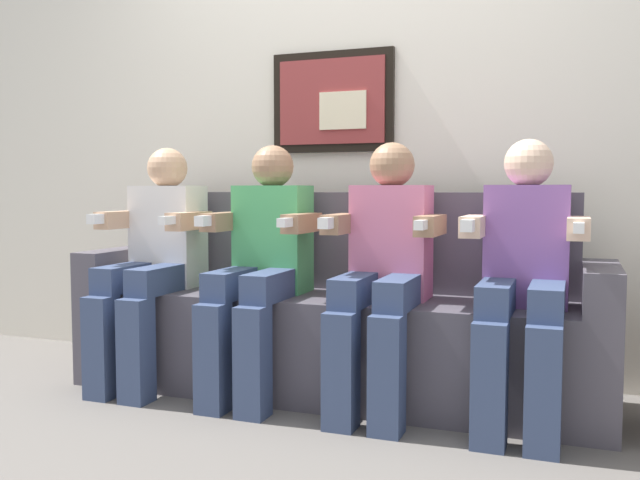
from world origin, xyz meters
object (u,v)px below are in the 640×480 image
object	(u,v)px
couch	(334,323)
person_rightmost	(524,270)
person_leftmost	(154,255)
person_right_center	(384,264)
person_left_center	(262,260)

from	to	relation	value
couch	person_rightmost	bearing A→B (deg)	-11.52
person_leftmost	person_rightmost	world-z (taller)	same
person_leftmost	person_right_center	distance (m)	1.10
person_leftmost	person_left_center	size ratio (longest dim) A/B	1.00
couch	person_rightmost	distance (m)	0.89
couch	person_rightmost	xyz separation A→B (m)	(0.83, -0.17, 0.29)
person_left_center	person_rightmost	distance (m)	1.10
couch	person_leftmost	bearing A→B (deg)	-168.49
person_leftmost	person_rightmost	bearing A→B (deg)	0.00
couch	person_left_center	size ratio (longest dim) A/B	2.12
couch	person_rightmost	world-z (taller)	person_rightmost
person_rightmost	person_right_center	bearing A→B (deg)	180.00
couch	person_right_center	distance (m)	0.44
person_leftmost	person_right_center	world-z (taller)	same
couch	person_leftmost	xyz separation A→B (m)	(-0.83, -0.17, 0.29)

